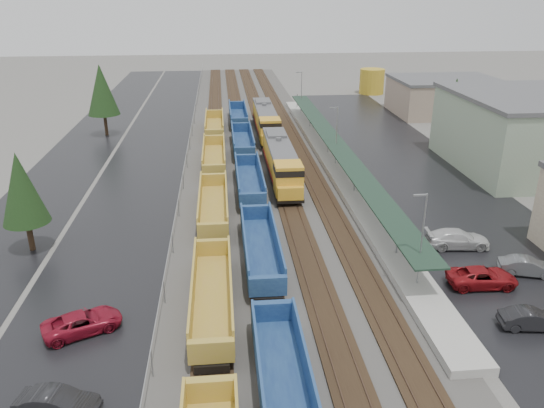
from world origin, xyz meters
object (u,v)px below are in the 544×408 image
Objects in this scene: storage_tank at (372,81)px; parked_car_east_b at (482,277)px; parked_car_west_b at (57,403)px; parked_car_east_e at (527,267)px; well_string_yellow at (213,243)px; locomotive_lead at (281,162)px; locomotive_trail at (266,121)px; parked_car_west_c at (82,323)px; parked_car_east_a at (531,319)px; well_string_blue at (254,210)px; parked_car_east_c at (457,239)px.

parked_car_east_b is (-13.46, -80.76, -1.92)m from storage_tank.
parked_car_west_b is 1.02× the size of parked_car_east_e.
well_string_yellow is 81.38m from storage_tank.
storage_tank reaches higher than locomotive_lead.
locomotive_trail reaches higher than parked_car_west_b.
storage_tank reaches higher than parked_car_west_c.
parked_car_west_c reaches higher than parked_car_east_a.
locomotive_trail is 52.69m from parked_car_west_c.
parked_car_west_c is (-0.40, 7.56, -0.02)m from parked_car_west_b.
parked_car_west_b is 0.83× the size of parked_car_east_b.
parked_car_west_b reaches higher than parked_car_east_e.
locomotive_trail is 48.57m from parked_car_east_b.
locomotive_lead reaches higher than well_string_blue.
parked_car_east_e is at bearing -71.02° from parked_car_east_b.
locomotive_trail reaches higher than well_string_yellow.
locomotive_trail is at bearing 17.79° from parked_car_east_b.
parked_car_east_c is at bearing -22.83° from well_string_blue.
locomotive_trail reaches higher than parked_car_east_a.
parked_car_west_b is 31.02m from parked_car_east_b.
locomotive_trail is at bearing 83.04° from well_string_blue.
parked_car_west_c is at bearing -130.70° from well_string_yellow.
locomotive_trail is 40.66m from well_string_yellow.
storage_tank is at bearing 64.44° from locomotive_lead.
well_string_yellow is at bearing 94.13° from parked_car_east_c.
locomotive_lead is 4.40× the size of parked_car_west_b.
parked_car_west_c is (-42.97, -83.89, -1.94)m from storage_tank.
locomotive_trail reaches higher than well_string_blue.
well_string_yellow is at bearing 66.67° from parked_car_east_a.
parked_car_west_c is 30.38m from parked_car_east_a.
storage_tank is 1.19× the size of parked_car_west_b.
parked_car_west_c is (-12.69, -17.17, -0.51)m from well_string_blue.
locomotive_trail is 48.69m from parked_car_east_e.
storage_tank is at bearing 10.12° from parked_car_east_e.
storage_tank is (30.28, 66.72, 1.44)m from well_string_blue.
locomotive_lead is 0.20× the size of well_string_blue.
parked_car_east_e is (-9.05, -79.45, -1.94)m from storage_tank.
locomotive_lead is 40.02m from parked_car_west_b.
parked_car_east_e is at bearing -30.94° from well_string_blue.
locomotive_lead is at bearing 67.00° from well_string_yellow.
well_string_blue is at bearing 52.64° from parked_car_east_b.
well_string_blue is at bearing -61.44° from parked_car_west_c.
parked_car_east_a is at bearing -98.36° from storage_tank.
parked_car_east_b is at bearing 177.72° from parked_car_east_c.
parked_car_west_c is (-8.69, -10.10, -0.51)m from well_string_yellow.
locomotive_lead is 0.20× the size of well_string_yellow.
locomotive_trail is 0.20× the size of well_string_yellow.
storage_tank is at bearing -14.13° from parked_car_west_b.
parked_car_west_b is 0.86× the size of parked_car_west_c.
parked_car_east_b is 1.22× the size of parked_car_east_e.
locomotive_lead reaches higher than parked_car_west_b.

